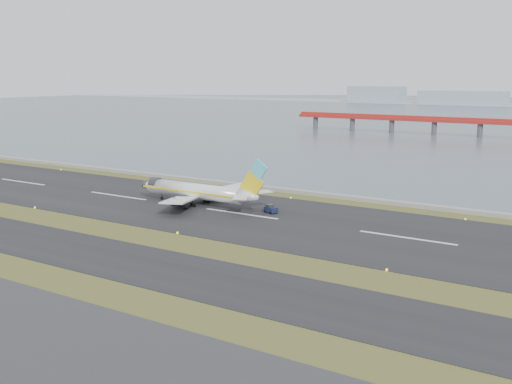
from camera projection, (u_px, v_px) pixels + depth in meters
ground at (152, 242)px, 123.72m from camera, size 1000.00×1000.00×0.00m
taxiway_strip at (106, 256)px, 113.89m from camera, size 1000.00×18.00×0.10m
runway_strip at (241, 214)px, 148.24m from camera, size 1000.00×45.00×0.10m
seawall at (305, 192)px, 172.70m from camera, size 1000.00×2.50×1.00m
airliner at (200, 192)px, 157.47m from camera, size 38.52×32.89×12.80m
pushback_tug at (271, 209)px, 148.93m from camera, size 3.59×2.76×2.03m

